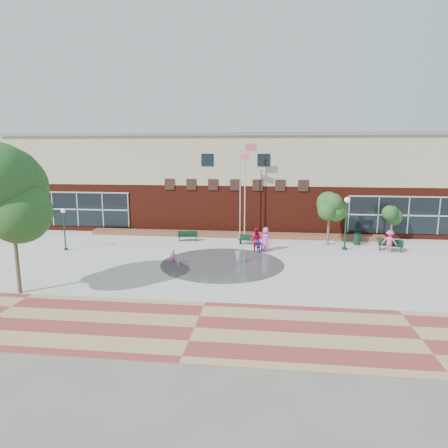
# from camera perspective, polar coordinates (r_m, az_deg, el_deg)

# --- Properties ---
(ground) EXTENTS (120.00, 120.00, 0.00)m
(ground) POSITION_cam_1_polar(r_m,az_deg,el_deg) (24.56, -1.11, -7.69)
(ground) COLOR #666056
(ground) RESTS_ON ground
(plaza_concrete) EXTENTS (46.00, 18.00, 0.01)m
(plaza_concrete) POSITION_cam_1_polar(r_m,az_deg,el_deg) (28.35, -0.00, -5.16)
(plaza_concrete) COLOR #A8A8A0
(plaza_concrete) RESTS_ON ground
(paver_band) EXTENTS (46.00, 6.00, 0.01)m
(paver_band) POSITION_cam_1_polar(r_m,az_deg,el_deg) (18.13, -4.23, -14.57)
(paver_band) COLOR brown
(paver_band) RESTS_ON ground
(splash_pad) EXTENTS (8.40, 8.40, 0.01)m
(splash_pad) POSITION_cam_1_polar(r_m,az_deg,el_deg) (27.40, -0.25, -5.73)
(splash_pad) COLOR #383A3D
(splash_pad) RESTS_ON ground
(library_building) EXTENTS (44.40, 10.40, 9.20)m
(library_building) POSITION_cam_1_polar(r_m,az_deg,el_deg) (40.82, 2.24, 6.29)
(library_building) COLOR #4F160D
(library_building) RESTS_ON ground
(flower_bed) EXTENTS (26.00, 1.20, 0.40)m
(flower_bed) POSITION_cam_1_polar(r_m,az_deg,el_deg) (35.69, 1.44, -1.87)
(flower_bed) COLOR #A62330
(flower_bed) RESTS_ON ground
(flagpole_left) EXTENTS (0.88, 0.34, 7.81)m
(flagpole_left) POSITION_cam_1_polar(r_m,az_deg,el_deg) (34.34, 2.40, 4.98)
(flagpole_left) COLOR silver
(flagpole_left) RESTS_ON ground
(flagpole_right) EXTENTS (1.07, 0.17, 8.67)m
(flagpole_right) POSITION_cam_1_polar(r_m,az_deg,el_deg) (34.27, 3.10, 5.79)
(flagpole_right) COLOR silver
(flagpole_right) RESTS_ON ground
(lamp_left) EXTENTS (0.35, 0.35, 3.28)m
(lamp_left) POSITION_cam_1_polar(r_m,az_deg,el_deg) (33.03, -21.88, -0.05)
(lamp_left) COLOR #123121
(lamp_left) RESTS_ON ground
(lamp_right) EXTENTS (0.44, 0.44, 4.15)m
(lamp_right) POSITION_cam_1_polar(r_m,az_deg,el_deg) (32.06, 17.07, 0.92)
(lamp_right) COLOR #123121
(lamp_right) RESTS_ON ground
(bench_left) EXTENTS (1.73, 0.74, 0.84)m
(bench_left) POSITION_cam_1_polar(r_m,az_deg,el_deg) (34.23, -5.22, -1.99)
(bench_left) COLOR #123121
(bench_left) RESTS_ON ground
(bench_mid) EXTENTS (1.65, 0.86, 0.80)m
(bench_mid) POSITION_cam_1_polar(r_m,az_deg,el_deg) (32.85, 3.47, -2.52)
(bench_mid) COLOR #123121
(bench_mid) RESTS_ON ground
(bench_right) EXTENTS (1.86, 1.07, 0.90)m
(bench_right) POSITION_cam_1_polar(r_m,az_deg,el_deg) (33.25, 22.67, -3.12)
(bench_right) COLOR #123121
(bench_right) RESTS_ON ground
(trash_can) EXTENTS (0.60, 0.60, 0.98)m
(trash_can) POSITION_cam_1_polar(r_m,az_deg,el_deg) (34.45, 18.47, -2.03)
(trash_can) COLOR #123121
(trash_can) RESTS_ON ground
(tree_big_left) EXTENTS (4.84, 4.84, 7.74)m
(tree_big_left) POSITION_cam_1_polar(r_m,az_deg,el_deg) (23.59, -28.22, 4.05)
(tree_big_left) COLOR #4C3C2E
(tree_big_left) RESTS_ON ground
(tree_mid) EXTENTS (2.49, 2.49, 4.20)m
(tree_mid) POSITION_cam_1_polar(r_m,az_deg,el_deg) (33.24, 14.82, 2.21)
(tree_mid) COLOR #4C3C2E
(tree_mid) RESTS_ON ground
(tree_small_right) EXTENTS (1.87, 1.87, 3.20)m
(tree_small_right) POSITION_cam_1_polar(r_m,az_deg,el_deg) (36.32, 22.93, 1.26)
(tree_small_right) COLOR #4C3C2E
(tree_small_right) RESTS_ON ground
(water_jet_a) EXTENTS (0.41, 0.41, 0.79)m
(water_jet_a) POSITION_cam_1_polar(r_m,az_deg,el_deg) (27.61, 1.94, -5.61)
(water_jet_a) COLOR white
(water_jet_a) RESTS_ON ground
(water_jet_b) EXTENTS (0.20, 0.20, 0.45)m
(water_jet_b) POSITION_cam_1_polar(r_m,az_deg,el_deg) (26.70, -6.56, -6.25)
(water_jet_b) COLOR white
(water_jet_b) RESTS_ON ground
(child_splash) EXTENTS (0.46, 0.42, 1.05)m
(child_splash) POSITION_cam_1_polar(r_m,az_deg,el_deg) (27.42, -7.31, -4.67)
(child_splash) COLOR #DF5499
(child_splash) RESTS_ON ground
(adult_red) EXTENTS (0.91, 0.71, 1.86)m
(adult_red) POSITION_cam_1_polar(r_m,az_deg,el_deg) (30.58, 4.55, -2.24)
(adult_red) COLOR #B30837
(adult_red) RESTS_ON ground
(adult_pink) EXTENTS (0.96, 0.68, 1.86)m
(adult_pink) POSITION_cam_1_polar(r_m,az_deg,el_deg) (30.76, 5.96, -2.19)
(adult_pink) COLOR #F056B1
(adult_pink) RESTS_ON ground
(child_blue) EXTENTS (0.65, 0.31, 1.07)m
(child_blue) POSITION_cam_1_polar(r_m,az_deg,el_deg) (30.20, 4.96, -3.17)
(child_blue) COLOR #1B219D
(child_blue) RESTS_ON ground
(person_bench) EXTENTS (1.27, 1.02, 1.72)m
(person_bench) POSITION_cam_1_polar(r_m,az_deg,el_deg) (32.68, 22.57, -2.32)
(person_bench) COLOR #E54296
(person_bench) RESTS_ON ground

